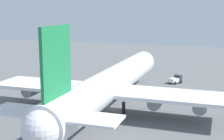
# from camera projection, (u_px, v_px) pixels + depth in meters

# --- Properties ---
(ground_plane) EXTENTS (263.18, 263.18, 0.00)m
(ground_plane) POSITION_uv_depth(u_px,v_px,m) (112.00, 109.00, 73.38)
(ground_plane) COLOR slate
(cargo_airplane) EXTENTS (65.79, 52.25, 20.00)m
(cargo_airplane) POSITION_uv_depth(u_px,v_px,m) (112.00, 83.00, 72.09)
(cargo_airplane) COLOR silver
(cargo_airplane) RESTS_ON ground_plane
(catering_truck) EXTENTS (4.45, 4.01, 2.45)m
(catering_truck) POSITION_uv_depth(u_px,v_px,m) (176.00, 79.00, 98.54)
(catering_truck) COLOR #333338
(catering_truck) RESTS_ON ground_plane
(safety_cone_nose) EXTENTS (0.59, 0.59, 0.85)m
(safety_cone_nose) POSITION_uv_depth(u_px,v_px,m) (132.00, 79.00, 101.91)
(safety_cone_nose) COLOR orange
(safety_cone_nose) RESTS_ON ground_plane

